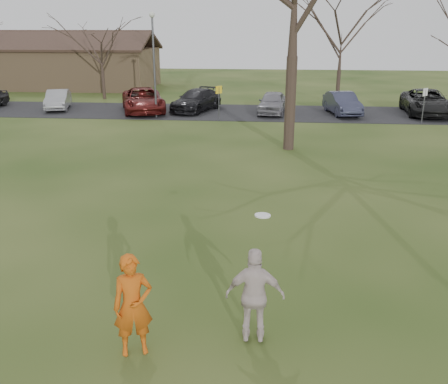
{
  "coord_description": "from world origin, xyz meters",
  "views": [
    {
      "loc": [
        1.1,
        -7.66,
        5.46
      ],
      "look_at": [
        0.0,
        4.0,
        1.5
      ],
      "focal_mm": 39.39,
      "sensor_mm": 36.0,
      "label": 1
    }
  ],
  "objects_px": {
    "car_4": "(272,102)",
    "lamp_post": "(154,52)",
    "player_defender": "(133,305)",
    "building": "(46,66)",
    "catching_play": "(255,295)",
    "car_5": "(342,103)",
    "car_3": "(196,100)",
    "car_1": "(58,100)",
    "car_6": "(427,102)",
    "car_2": "(143,100)"
  },
  "relations": [
    {
      "from": "car_2",
      "to": "building",
      "type": "height_order",
      "value": "building"
    },
    {
      "from": "car_1",
      "to": "car_2",
      "type": "xyz_separation_m",
      "value": [
        6.1,
        -0.53,
        0.13
      ]
    },
    {
      "from": "car_3",
      "to": "catching_play",
      "type": "bearing_deg",
      "value": -60.76
    },
    {
      "from": "car_1",
      "to": "car_4",
      "type": "height_order",
      "value": "car_4"
    },
    {
      "from": "car_2",
      "to": "car_6",
      "type": "distance_m",
      "value": 18.45
    },
    {
      "from": "player_defender",
      "to": "car_1",
      "type": "distance_m",
      "value": 28.33
    },
    {
      "from": "car_4",
      "to": "lamp_post",
      "type": "bearing_deg",
      "value": -156.68
    },
    {
      "from": "car_4",
      "to": "building",
      "type": "relative_size",
      "value": 0.2
    },
    {
      "from": "player_defender",
      "to": "car_6",
      "type": "height_order",
      "value": "player_defender"
    },
    {
      "from": "car_5",
      "to": "catching_play",
      "type": "bearing_deg",
      "value": -110.77
    },
    {
      "from": "building",
      "to": "car_6",
      "type": "bearing_deg",
      "value": -22.38
    },
    {
      "from": "car_1",
      "to": "lamp_post",
      "type": "relative_size",
      "value": 0.63
    },
    {
      "from": "car_1",
      "to": "building",
      "type": "distance_m",
      "value": 14.61
    },
    {
      "from": "car_4",
      "to": "catching_play",
      "type": "height_order",
      "value": "catching_play"
    },
    {
      "from": "car_2",
      "to": "car_6",
      "type": "bearing_deg",
      "value": -16.16
    },
    {
      "from": "car_6",
      "to": "catching_play",
      "type": "bearing_deg",
      "value": -107.25
    },
    {
      "from": "car_3",
      "to": "car_4",
      "type": "distance_m",
      "value": 5.12
    },
    {
      "from": "player_defender",
      "to": "building",
      "type": "relative_size",
      "value": 0.09
    },
    {
      "from": "car_5",
      "to": "car_6",
      "type": "bearing_deg",
      "value": -5.12
    },
    {
      "from": "car_6",
      "to": "building",
      "type": "bearing_deg",
      "value": 162.39
    },
    {
      "from": "player_defender",
      "to": "car_3",
      "type": "xyz_separation_m",
      "value": [
        -2.71,
        25.71,
        -0.18
      ]
    },
    {
      "from": "car_2",
      "to": "car_5",
      "type": "bearing_deg",
      "value": -17.2
    },
    {
      "from": "car_4",
      "to": "car_5",
      "type": "relative_size",
      "value": 0.96
    },
    {
      "from": "car_2",
      "to": "car_3",
      "type": "relative_size",
      "value": 1.14
    },
    {
      "from": "catching_play",
      "to": "car_1",
      "type": "bearing_deg",
      "value": 119.82
    },
    {
      "from": "car_5",
      "to": "car_1",
      "type": "bearing_deg",
      "value": 169.37
    },
    {
      "from": "car_2",
      "to": "car_5",
      "type": "height_order",
      "value": "car_2"
    },
    {
      "from": "catching_play",
      "to": "building",
      "type": "relative_size",
      "value": 0.12
    },
    {
      "from": "player_defender",
      "to": "car_6",
      "type": "distance_m",
      "value": 28.48
    },
    {
      "from": "car_2",
      "to": "car_4",
      "type": "height_order",
      "value": "car_2"
    },
    {
      "from": "car_6",
      "to": "catching_play",
      "type": "xyz_separation_m",
      "value": [
        -10.19,
        -25.2,
        0.12
      ]
    },
    {
      "from": "car_3",
      "to": "car_4",
      "type": "bearing_deg",
      "value": 12.88
    },
    {
      "from": "player_defender",
      "to": "car_4",
      "type": "distance_m",
      "value": 25.32
    },
    {
      "from": "player_defender",
      "to": "catching_play",
      "type": "distance_m",
      "value": 2.13
    },
    {
      "from": "car_3",
      "to": "player_defender",
      "type": "bearing_deg",
      "value": -65.48
    },
    {
      "from": "car_1",
      "to": "car_5",
      "type": "relative_size",
      "value": 0.92
    },
    {
      "from": "car_4",
      "to": "car_6",
      "type": "relative_size",
      "value": 0.73
    },
    {
      "from": "car_6",
      "to": "car_4",
      "type": "bearing_deg",
      "value": -172.37
    },
    {
      "from": "car_3",
      "to": "catching_play",
      "type": "distance_m",
      "value": 25.66
    },
    {
      "from": "car_5",
      "to": "car_4",
      "type": "bearing_deg",
      "value": 170.83
    },
    {
      "from": "player_defender",
      "to": "building",
      "type": "xyz_separation_m",
      "value": [
        -18.86,
        38.51,
        1.0
      ]
    },
    {
      "from": "car_5",
      "to": "catching_play",
      "type": "height_order",
      "value": "catching_play"
    },
    {
      "from": "car_5",
      "to": "car_6",
      "type": "distance_m",
      "value": 5.42
    },
    {
      "from": "car_1",
      "to": "car_4",
      "type": "bearing_deg",
      "value": -16.77
    },
    {
      "from": "car_1",
      "to": "car_4",
      "type": "distance_m",
      "value": 14.66
    },
    {
      "from": "car_3",
      "to": "car_5",
      "type": "bearing_deg",
      "value": 15.8
    },
    {
      "from": "car_2",
      "to": "lamp_post",
      "type": "bearing_deg",
      "value": -74.74
    },
    {
      "from": "catching_play",
      "to": "player_defender",
      "type": "bearing_deg",
      "value": -166.46
    },
    {
      "from": "car_3",
      "to": "catching_play",
      "type": "height_order",
      "value": "catching_play"
    },
    {
      "from": "car_6",
      "to": "building",
      "type": "xyz_separation_m",
      "value": [
        -31.12,
        12.81,
        1.1
      ]
    }
  ]
}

